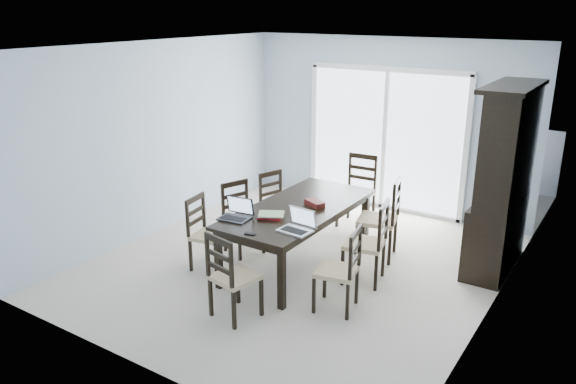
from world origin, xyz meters
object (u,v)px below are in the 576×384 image
chair_right_near (345,261)px  chair_right_mid (373,234)px  laptop_dark (234,215)px  cell_phone (250,234)px  chair_left_near (203,225)px  hot_tub (381,161)px  chair_left_mid (239,210)px  chair_right_far (386,210)px  dining_table (299,213)px  chair_end_near (228,268)px  game_box (315,203)px  china_hutch (503,182)px  chair_end_far (359,182)px  laptop_silver (295,227)px  chair_left_far (275,197)px

chair_right_near → chair_right_mid: 0.73m
laptop_dark → cell_phone: bearing=-38.5°
chair_left_near → hot_tub: chair_left_near is taller
chair_left_near → chair_left_mid: size_ratio=0.98×
chair_right_near → chair_right_far: (-0.18, 1.43, 0.08)m
dining_table → chair_right_near: 1.19m
chair_end_near → game_box: size_ratio=4.24×
china_hutch → chair_right_mid: china_hutch is taller
chair_end_far → laptop_silver: chair_end_far is taller
chair_left_mid → cell_phone: (0.88, -0.95, 0.20)m
chair_right_near → chair_end_far: 2.53m
chair_left_near → cell_phone: 1.02m
chair_end_near → laptop_silver: (0.29, 0.77, 0.24)m
game_box → laptop_dark: bearing=-121.0°
chair_right_mid → game_box: size_ratio=4.45×
chair_end_far → laptop_dark: 2.45m
chair_right_mid → chair_right_far: (-0.15, 0.70, 0.04)m
chair_left_mid → cell_phone: size_ratio=9.04×
chair_left_near → chair_left_far: 1.32m
chair_right_far → chair_end_far: bearing=28.3°
chair_left_near → chair_right_near: chair_right_near is taller
chair_right_near → chair_end_far: chair_end_far is taller
chair_end_far → china_hutch: bearing=165.6°
chair_end_far → game_box: 1.55m
chair_left_far → chair_right_far: size_ratio=0.84×
chair_left_near → laptop_silver: bearing=80.6°
chair_right_far → cell_phone: (-0.77, -1.76, 0.12)m
dining_table → chair_left_far: chair_left_far is taller
chair_end_far → laptop_silver: (0.39, -2.34, 0.19)m
chair_left_near → chair_right_far: 2.23m
chair_left_near → laptop_silver: size_ratio=2.86×
game_box → chair_left_far: bearing=150.9°
laptop_dark → game_box: 1.02m
hot_tub → china_hutch: bearing=-42.2°
china_hutch → laptop_silver: size_ratio=6.11×
chair_left_near → chair_end_near: size_ratio=0.96×
chair_left_mid → game_box: bearing=119.6°
chair_right_far → chair_end_far: (-0.81, 0.90, -0.02)m
chair_left_near → chair_end_far: chair_end_far is taller
china_hutch → hot_tub: 3.44m
dining_table → chair_end_near: 1.47m
chair_right_near → cell_phone: (-0.95, -0.33, 0.20)m
chair_right_near → game_box: bearing=34.9°
laptop_dark → chair_left_far: bearing=98.8°
dining_table → china_hutch: (2.02, 1.25, 0.40)m
chair_left_near → chair_right_far: size_ratio=0.85×
china_hutch → chair_left_mid: size_ratio=2.10×
chair_left_far → hot_tub: (0.29, 2.88, -0.10)m
chair_right_far → hot_tub: size_ratio=0.61×
chair_left_near → laptop_silver: chair_left_near is taller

